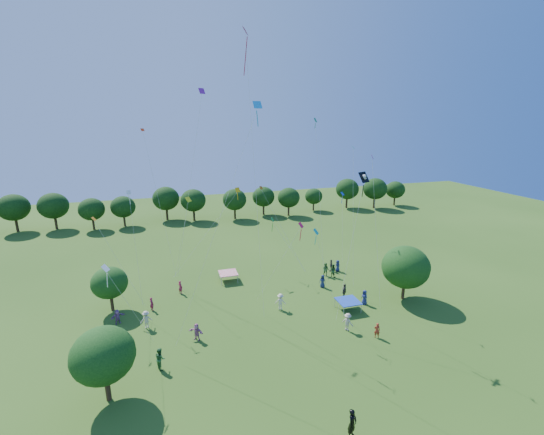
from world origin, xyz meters
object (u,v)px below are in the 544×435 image
(man_in_black, at_px, (352,423))
(pirate_kite, at_px, (363,181))
(near_tree_east, at_px, (406,267))
(near_tree_west, at_px, (103,355))
(red_high_kite, at_px, (249,95))
(tent_red_stripe, at_px, (228,273))
(near_tree_north, at_px, (109,283))
(tent_blue, at_px, (348,301))

(man_in_black, height_order, pirate_kite, pirate_kite)
(near_tree_east, bearing_deg, near_tree_west, -166.74)
(pirate_kite, bearing_deg, near_tree_west, -168.44)
(near_tree_east, distance_m, red_high_kite, 24.56)
(near_tree_west, xyz_separation_m, tent_red_stripe, (11.68, 17.17, -2.61))
(near_tree_east, height_order, red_high_kite, red_high_kite)
(near_tree_east, distance_m, tent_red_stripe, 20.77)
(near_tree_north, xyz_separation_m, red_high_kite, (13.64, -6.13, 18.24))
(near_tree_east, bearing_deg, man_in_black, -134.37)
(near_tree_west, relative_size, near_tree_north, 1.18)
(near_tree_west, xyz_separation_m, pirate_kite, (22.16, 4.53, 10.37))
(near_tree_west, distance_m, man_in_black, 17.20)
(near_tree_north, relative_size, red_high_kite, 0.19)
(near_tree_north, distance_m, tent_blue, 24.81)
(man_in_black, bearing_deg, near_tree_north, 93.91)
(near_tree_west, xyz_separation_m, red_high_kite, (12.40, 7.41, 17.72))
(near_tree_north, distance_m, tent_red_stripe, 13.58)
(tent_blue, height_order, man_in_black, man_in_black)
(near_tree_north, height_order, tent_red_stripe, near_tree_north)
(near_tree_east, relative_size, pirate_kite, 0.45)
(tent_blue, distance_m, man_in_black, 16.04)
(pirate_kite, distance_m, red_high_kite, 12.55)
(man_in_black, distance_m, red_high_kite, 25.58)
(near_tree_east, relative_size, tent_blue, 2.78)
(near_tree_north, distance_m, red_high_kite, 23.59)
(tent_blue, bearing_deg, near_tree_east, 4.22)
(near_tree_north, height_order, red_high_kite, red_high_kite)
(near_tree_west, height_order, pirate_kite, pirate_kite)
(near_tree_west, distance_m, near_tree_east, 30.36)
(pirate_kite, height_order, red_high_kite, red_high_kite)
(tent_red_stripe, xyz_separation_m, pirate_kite, (10.48, -12.64, 12.98))
(near_tree_west, bearing_deg, red_high_kite, 30.86)
(tent_red_stripe, distance_m, man_in_black, 25.22)
(near_tree_north, height_order, tent_blue, near_tree_north)
(near_tree_north, relative_size, man_in_black, 2.39)
(tent_red_stripe, bearing_deg, man_in_black, -82.22)
(near_tree_west, height_order, man_in_black, near_tree_west)
(near_tree_east, height_order, tent_red_stripe, near_tree_east)
(man_in_black, distance_m, pirate_kite, 19.29)
(red_high_kite, bearing_deg, near_tree_east, -1.50)
(near_tree_west, height_order, red_high_kite, red_high_kite)
(near_tree_north, xyz_separation_m, man_in_black, (16.33, -21.36, -2.13))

